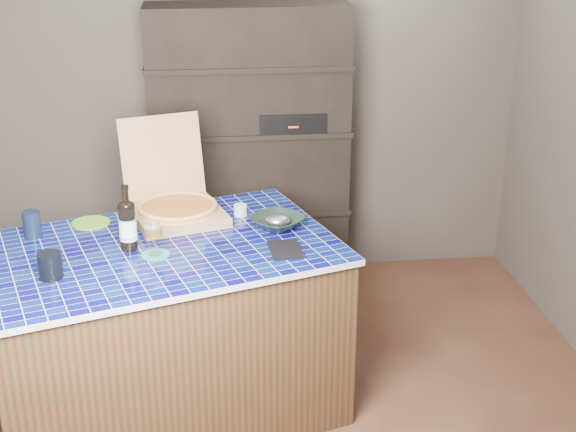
{
  "coord_description": "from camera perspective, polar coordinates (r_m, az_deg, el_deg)",
  "views": [
    {
      "loc": [
        -0.3,
        -3.23,
        2.37
      ],
      "look_at": [
        0.07,
        0.0,
        1.08
      ],
      "focal_mm": 50.0,
      "sensor_mm": 36.0,
      "label": 1
    }
  ],
  "objects": [
    {
      "name": "room",
      "position": [
        3.44,
        -1.11,
        2.66
      ],
      "size": [
        3.5,
        3.5,
        3.5
      ],
      "color": "brown",
      "rests_on": "ground"
    },
    {
      "name": "shelving_unit",
      "position": [
        4.99,
        -2.71,
        4.6
      ],
      "size": [
        1.2,
        0.41,
        1.8
      ],
      "color": "black",
      "rests_on": "floor"
    },
    {
      "name": "kitchen_island",
      "position": [
        3.92,
        -8.88,
        -8.08
      ],
      "size": [
        1.84,
        1.46,
        0.88
      ],
      "rotation": [
        0.0,
        0.0,
        0.31
      ],
      "color": "#3F2E18",
      "rests_on": "floor"
    },
    {
      "name": "pizza_box",
      "position": [
        4.03,
        -7.96,
        0.78
      ],
      "size": [
        0.55,
        0.62,
        0.46
      ],
      "rotation": [
        0.0,
        0.0,
        0.29
      ],
      "color": "#9C7D50",
      "rests_on": "kitchen_island"
    },
    {
      "name": "mead_bottle",
      "position": [
        3.67,
        -11.33,
        -0.61
      ],
      "size": [
        0.08,
        0.08,
        0.31
      ],
      "color": "black",
      "rests_on": "kitchen_island"
    },
    {
      "name": "teal_trivet",
      "position": [
        3.64,
        -9.4,
        -2.72
      ],
      "size": [
        0.13,
        0.13,
        0.01
      ],
      "primitive_type": "cylinder",
      "color": "teal",
      "rests_on": "kitchen_island"
    },
    {
      "name": "wine_glass",
      "position": [
        3.59,
        -9.51,
        -1.04
      ],
      "size": [
        0.07,
        0.07,
        0.17
      ],
      "color": "white",
      "rests_on": "teal_trivet"
    },
    {
      "name": "tumbler",
      "position": [
        3.51,
        -16.56,
        -3.39
      ],
      "size": [
        0.1,
        0.1,
        0.11
      ],
      "primitive_type": "cylinder",
      "color": "black",
      "rests_on": "kitchen_island"
    },
    {
      "name": "dvd_case",
      "position": [
        3.63,
        -0.19,
        -2.4
      ],
      "size": [
        0.15,
        0.21,
        0.02
      ],
      "primitive_type": "cube",
      "rotation": [
        0.0,
        0.0,
        0.09
      ],
      "color": "black",
      "rests_on": "kitchen_island"
    },
    {
      "name": "bowl",
      "position": [
        3.87,
        -0.73,
        -0.43
      ],
      "size": [
        0.34,
        0.34,
        0.06
      ],
      "primitive_type": "imported",
      "rotation": [
        0.0,
        0.0,
        0.72
      ],
      "color": "black",
      "rests_on": "kitchen_island"
    },
    {
      "name": "foil_contents",
      "position": [
        3.87,
        -0.73,
        -0.29
      ],
      "size": [
        0.12,
        0.1,
        0.06
      ],
      "primitive_type": "ellipsoid",
      "color": "#B0B0BC",
      "rests_on": "bowl"
    },
    {
      "name": "white_jar",
      "position": [
        4.03,
        -3.4,
        0.42
      ],
      "size": [
        0.07,
        0.07,
        0.06
      ],
      "primitive_type": "cylinder",
      "color": "silver",
      "rests_on": "kitchen_island"
    },
    {
      "name": "navy_cup",
      "position": [
        3.94,
        -17.75,
        -0.57
      ],
      "size": [
        0.08,
        0.08,
        0.13
      ],
      "primitive_type": "cylinder",
      "color": "black",
      "rests_on": "kitchen_island"
    },
    {
      "name": "green_trivet",
      "position": [
        4.05,
        -13.84,
        -0.47
      ],
      "size": [
        0.19,
        0.19,
        0.01
      ],
      "primitive_type": "cylinder",
      "color": "#629F22",
      "rests_on": "kitchen_island"
    }
  ]
}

